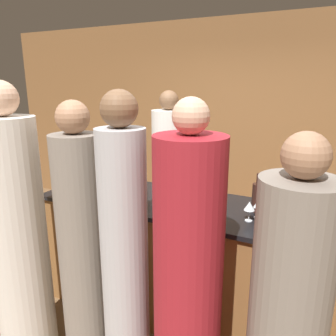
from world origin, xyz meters
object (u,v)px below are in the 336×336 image
object	(u,v)px
guest_3	(125,258)
ice_bucket	(108,170)
guest_0	(82,247)
guest_2	(286,333)
guest_1	(188,284)
guest_4	(18,239)
wine_bottle_1	(257,197)
wine_bottle_0	(142,195)
bartender	(169,186)

from	to	relation	value
guest_3	ice_bucket	xyz separation A→B (m)	(-0.90, 1.08, 0.19)
guest_0	guest_2	xyz separation A→B (m)	(1.37, -0.16, -0.05)
guest_0	guest_1	world-z (taller)	guest_1
guest_1	guest_4	distance (m)	1.26
guest_1	guest_3	world-z (taller)	guest_3
guest_1	wine_bottle_1	size ratio (longest dim) A/B	6.40
guest_0	guest_4	size ratio (longest dim) A/B	0.94
guest_1	ice_bucket	xyz separation A→B (m)	(-1.34, 1.10, 0.23)
guest_4	wine_bottle_0	xyz separation A→B (m)	(0.63, 0.65, 0.21)
guest_1	guest_3	size ratio (longest dim) A/B	0.98
bartender	guest_3	size ratio (longest dim) A/B	0.97
bartender	wine_bottle_1	size ratio (longest dim) A/B	6.34
guest_3	ice_bucket	distance (m)	1.42
wine_bottle_1	ice_bucket	world-z (taller)	wine_bottle_1
guest_0	guest_4	distance (m)	0.46
guest_3	guest_4	distance (m)	0.82
guest_0	guest_4	xyz separation A→B (m)	(-0.43, -0.17, 0.04)
guest_0	guest_3	size ratio (longest dim) A/B	0.96
guest_4	wine_bottle_1	distance (m)	1.76
guest_0	guest_4	bearing A→B (deg)	-158.89
bartender	guest_3	world-z (taller)	guest_3
guest_1	guest_3	distance (m)	0.44
guest_2	guest_4	xyz separation A→B (m)	(-1.80, -0.01, 0.10)
wine_bottle_0	wine_bottle_1	bearing A→B (deg)	22.23
guest_4	wine_bottle_0	world-z (taller)	guest_4
guest_3	wine_bottle_1	world-z (taller)	guest_3
guest_1	wine_bottle_0	bearing A→B (deg)	138.22
wine_bottle_1	guest_0	bearing A→B (deg)	-141.22
guest_2	wine_bottle_0	distance (m)	1.37
guest_2	ice_bucket	bearing A→B (deg)	147.90
bartender	guest_4	bearing A→B (deg)	77.05
ice_bucket	guest_0	bearing A→B (deg)	-63.29
ice_bucket	guest_2	bearing A→B (deg)	-32.10
guest_2	guest_3	bearing A→B (deg)	173.95
bartender	guest_2	distance (m)	2.16
guest_0	wine_bottle_0	xyz separation A→B (m)	(0.20, 0.48, 0.26)
ice_bucket	guest_3	bearing A→B (deg)	-50.07
wine_bottle_1	guest_3	bearing A→B (deg)	-125.86
guest_2	ice_bucket	size ratio (longest dim) A/B	9.94
guest_3	wine_bottle_0	xyz separation A→B (m)	(-0.19, 0.53, 0.21)
guest_0	guest_3	bearing A→B (deg)	-7.83
guest_3	guest_2	bearing A→B (deg)	-6.05
guest_1	wine_bottle_0	distance (m)	0.88
wine_bottle_1	ice_bucket	size ratio (longest dim) A/B	1.66
wine_bottle_0	guest_0	bearing A→B (deg)	-112.55
guest_0	guest_2	distance (m)	1.38
wine_bottle_0	ice_bucket	world-z (taller)	wine_bottle_0
guest_4	wine_bottle_1	bearing A→B (deg)	34.19
guest_4	wine_bottle_1	world-z (taller)	guest_4
guest_1	ice_bucket	world-z (taller)	guest_1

